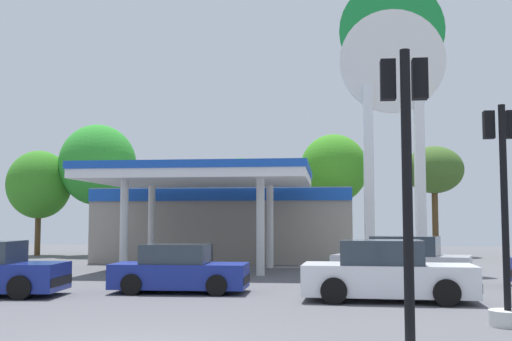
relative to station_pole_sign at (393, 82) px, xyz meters
name	(u,v)px	position (x,y,z in m)	size (l,w,h in m)	color
gas_station	(224,220)	(-8.08, 4.81, -5.85)	(12.85, 12.98, 4.33)	gray
station_pole_sign	(393,82)	(0.00, 0.00, 0.00)	(4.48, 0.56, 12.49)	white
car_0	(179,271)	(-7.10, -8.82, -7.37)	(3.94, 1.85, 1.40)	black
car_2	(387,273)	(-1.27, -10.13, -7.29)	(4.49, 2.19, 1.58)	black
car_5	(402,262)	(-0.36, -5.49, -7.29)	(4.73, 2.94, 1.58)	black
traffic_signal_0	(409,277)	(-1.68, -18.23, -6.69)	(0.82, 0.82, 4.44)	silver
traffic_signal_1	(505,248)	(0.74, -13.88, -6.47)	(0.74, 0.74, 4.42)	silver
tree_0	(39,185)	(-20.38, 9.82, -3.70)	(3.87, 3.87, 6.40)	brown
tree_1	(98,165)	(-16.88, 10.35, -2.47)	(4.70, 4.70, 8.03)	brown
tree_2	(241,189)	(-7.93, 10.07, -4.03)	(3.64, 3.64, 5.82)	brown
tree_3	(334,169)	(-2.43, 12.26, -2.70)	(4.14, 4.14, 7.46)	brown
tree_4	(434,171)	(3.61, 12.11, -2.86)	(3.52, 3.52, 6.62)	brown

